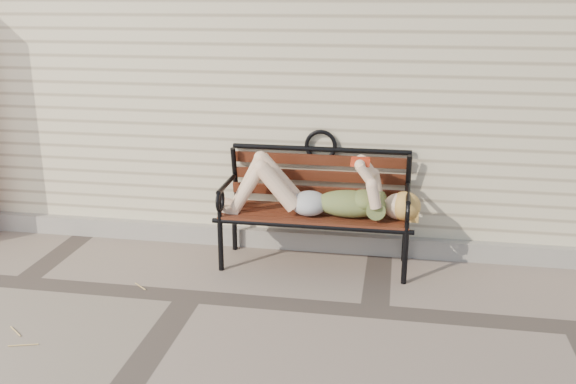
# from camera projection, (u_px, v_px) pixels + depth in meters

# --- Properties ---
(ground) EXTENTS (80.00, 80.00, 0.00)m
(ground) POSITION_uv_depth(u_px,v_px,m) (190.00, 296.00, 4.36)
(ground) COLOR gray
(ground) RESTS_ON ground
(house_wall) EXTENTS (8.00, 4.00, 3.00)m
(house_wall) POSITION_uv_depth(u_px,v_px,m) (274.00, 40.00, 6.73)
(house_wall) COLOR beige
(house_wall) RESTS_ON ground
(foundation_strip) EXTENTS (8.00, 0.10, 0.15)m
(foundation_strip) POSITION_uv_depth(u_px,v_px,m) (227.00, 235.00, 5.25)
(foundation_strip) COLOR gray
(foundation_strip) RESTS_ON ground
(garden_bench) EXTENTS (1.52, 0.61, 0.98)m
(garden_bench) POSITION_uv_depth(u_px,v_px,m) (317.00, 192.00, 4.78)
(garden_bench) COLOR black
(garden_bench) RESTS_ON ground
(reading_woman) EXTENTS (1.43, 0.33, 0.45)m
(reading_woman) POSITION_uv_depth(u_px,v_px,m) (316.00, 193.00, 4.66)
(reading_woman) COLOR #093140
(reading_woman) RESTS_ON ground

